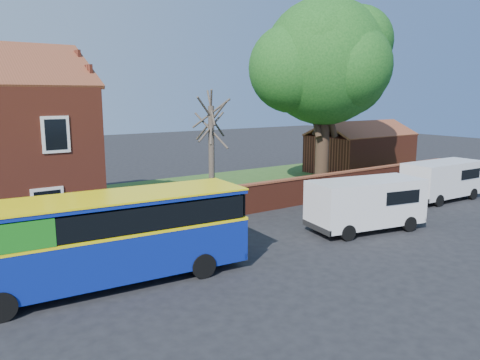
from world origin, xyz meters
TOP-DOWN VIEW (x-y plane):
  - ground at (0.00, 0.00)m, footprint 120.00×120.00m
  - grass_strip at (13.00, 13.00)m, footprint 26.00×12.00m
  - boundary_wall at (13.00, 7.00)m, footprint 22.00×0.38m
  - outbuilding at (22.00, 13.00)m, footprint 8.20×5.06m
  - bus at (-3.40, 2.14)m, footprint 9.90×3.21m
  - van_near at (9.03, 1.42)m, footprint 5.70×3.14m
  - van_far at (17.81, 3.07)m, footprint 5.29×2.33m
  - large_tree at (14.10, 9.55)m, footprint 10.01×7.92m
  - bare_tree at (5.34, 8.98)m, footprint 2.30×2.74m

SIDE VIEW (x-z plane):
  - ground at x=0.00m, z-range 0.00..0.00m
  - grass_strip at x=13.00m, z-range 0.00..0.04m
  - boundary_wall at x=13.00m, z-range 0.01..1.61m
  - van_far at x=17.81m, z-range 0.14..2.43m
  - van_near at x=9.03m, z-range 0.14..2.51m
  - outbuilding at x=22.00m, z-range -0.48..3.69m
  - bus at x=-3.40m, z-range 0.20..3.17m
  - bare_tree at x=5.34m, z-range 0.08..6.22m
  - large_tree at x=14.10m, z-range 1.89..14.10m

